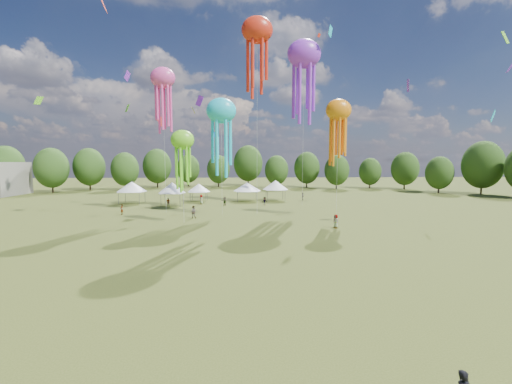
{
  "coord_description": "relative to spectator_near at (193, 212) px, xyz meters",
  "views": [
    {
      "loc": [
        1.72,
        -12.14,
        8.62
      ],
      "look_at": [
        3.14,
        15.0,
        6.0
      ],
      "focal_mm": 23.49,
      "sensor_mm": 36.0,
      "label": 1
    }
  ],
  "objects": [
    {
      "name": "spectator_near",
      "position": [
        0.0,
        0.0,
        0.0
      ],
      "size": [
        0.93,
        0.74,
        1.86
      ],
      "primitive_type": "imported",
      "rotation": [
        0.0,
        0.0,
        3.18
      ],
      "color": "gray",
      "rests_on": "ground"
    },
    {
      "name": "spectators_far",
      "position": [
        6.53,
        11.11,
        -0.1
      ],
      "size": [
        32.76,
        31.08,
        1.81
      ],
      "color": "gray",
      "rests_on": "ground"
    },
    {
      "name": "festival_tents",
      "position": [
        0.14,
        18.59,
        2.27
      ],
      "size": [
        34.28,
        11.93,
        4.44
      ],
      "color": "#47474C",
      "rests_on": "ground"
    },
    {
      "name": "show_kites",
      "position": [
        11.5,
        7.07,
        19.98
      ],
      "size": [
        30.28,
        20.58,
        30.62
      ],
      "color": "#1BCAEB",
      "rests_on": "ground"
    },
    {
      "name": "small_kites",
      "position": [
        3.94,
        5.35,
        28.13
      ],
      "size": [
        76.66,
        59.48,
        45.7
      ],
      "color": "#1BCAEB",
      "rests_on": "ground"
    },
    {
      "name": "treeline",
      "position": [
        1.14,
        25.39,
        5.62
      ],
      "size": [
        201.57,
        95.24,
        13.43
      ],
      "color": "#38281C",
      "rests_on": "ground"
    }
  ]
}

